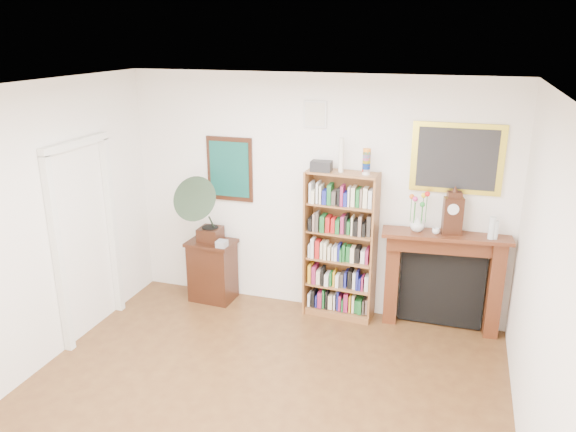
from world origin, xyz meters
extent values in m
cube|color=white|center=(0.00, 0.00, 2.80)|extent=(4.50, 5.00, 0.01)
cube|color=white|center=(0.00, 2.50, 1.40)|extent=(4.50, 0.01, 2.80)
cube|color=white|center=(2.25, 0.00, 1.40)|extent=(0.01, 5.00, 2.80)
cube|color=white|center=(-2.21, 0.73, 1.05)|extent=(0.08, 0.08, 2.10)
cube|color=white|center=(-2.21, 1.67, 1.05)|extent=(0.08, 0.08, 2.10)
cube|color=white|center=(-2.21, 1.20, 2.13)|extent=(0.08, 1.02, 0.08)
cube|color=black|center=(-1.05, 2.48, 1.65)|extent=(0.58, 0.03, 0.78)
cube|color=#104C44|center=(-1.05, 2.46, 1.65)|extent=(0.50, 0.01, 0.67)
cube|color=white|center=(0.00, 2.48, 2.35)|extent=(0.26, 0.03, 0.30)
cube|color=silver|center=(0.00, 2.46, 2.35)|extent=(0.22, 0.01, 0.26)
cube|color=gold|center=(1.55, 2.48, 1.95)|extent=(0.95, 0.03, 0.75)
cube|color=#262628|center=(1.55, 2.46, 1.95)|extent=(0.82, 0.01, 0.65)
cube|color=brown|center=(-0.03, 2.34, 0.87)|extent=(0.04, 0.28, 1.75)
cube|color=brown|center=(0.75, 2.34, 0.87)|extent=(0.04, 0.28, 1.75)
cube|color=brown|center=(0.36, 2.34, 1.74)|extent=(0.82, 0.34, 0.02)
cube|color=brown|center=(0.36, 2.34, 0.04)|extent=(0.82, 0.34, 0.08)
cube|color=brown|center=(0.36, 2.47, 0.87)|extent=(0.80, 0.08, 1.75)
cube|color=brown|center=(0.36, 2.34, 0.38)|extent=(0.77, 0.32, 0.02)
cube|color=brown|center=(0.36, 2.34, 0.71)|extent=(0.77, 0.32, 0.02)
cube|color=brown|center=(0.36, 2.34, 1.04)|extent=(0.77, 0.32, 0.02)
cube|color=brown|center=(0.36, 2.34, 1.37)|extent=(0.77, 0.32, 0.02)
cube|color=black|center=(-1.24, 2.27, 0.39)|extent=(0.59, 0.44, 0.78)
cube|color=#43210F|center=(0.96, 2.38, 0.56)|extent=(0.17, 0.22, 1.11)
cube|color=#43210F|center=(2.07, 2.38, 0.56)|extent=(0.17, 0.22, 1.11)
cube|color=#43210F|center=(1.52, 2.38, 1.02)|extent=(1.28, 0.32, 0.18)
cube|color=#43210F|center=(1.52, 2.34, 1.13)|extent=(1.39, 0.45, 0.04)
cube|color=black|center=(1.52, 2.44, 0.47)|extent=(0.92, 0.09, 0.89)
cube|color=black|center=(-1.26, 2.31, 0.86)|extent=(0.27, 0.27, 0.16)
cylinder|color=black|center=(-1.26, 2.31, 0.94)|extent=(0.20, 0.20, 0.01)
cone|color=#2F4432|center=(-1.26, 2.14, 1.30)|extent=(0.53, 0.66, 0.69)
cube|color=#B3B4C0|center=(-1.04, 2.14, 0.82)|extent=(0.13, 0.13, 0.08)
cube|color=black|center=(1.56, 2.35, 1.36)|extent=(0.22, 0.16, 0.41)
cylinder|color=white|center=(1.56, 2.29, 1.45)|extent=(0.12, 0.04, 0.12)
cube|color=black|center=(1.56, 2.35, 1.59)|extent=(0.17, 0.12, 0.07)
imported|color=silver|center=(1.21, 2.33, 1.23)|extent=(0.16, 0.16, 0.16)
imported|color=white|center=(1.41, 2.30, 1.18)|extent=(0.09, 0.09, 0.06)
cylinder|color=silver|center=(1.97, 2.32, 1.27)|extent=(0.07, 0.07, 0.24)
cylinder|color=silver|center=(2.00, 2.33, 1.25)|extent=(0.06, 0.06, 0.20)
camera|label=1|loc=(1.59, -3.58, 3.23)|focal=35.00mm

